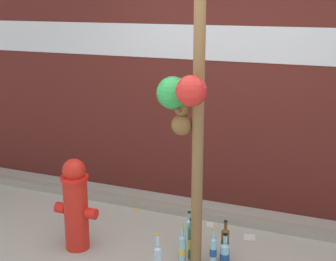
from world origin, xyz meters
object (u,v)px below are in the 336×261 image
at_px(bottle_3, 182,249).
at_px(bottle_4, 225,254).
at_px(bottle_6, 189,232).
at_px(bottle_0, 158,258).
at_px(memorial_post, 188,70).
at_px(fire_hydrant, 76,204).
at_px(bottle_2, 191,242).
at_px(bottle_1, 225,244).
at_px(bottle_5, 213,251).

height_order(bottle_3, bottle_4, bottle_3).
bearing_deg(bottle_6, bottle_0, -98.66).
xyz_separation_m(memorial_post, bottle_4, (0.31, 0.10, -1.55)).
bearing_deg(bottle_0, bottle_6, 81.34).
bearing_deg(bottle_4, fire_hydrant, -171.48).
relative_size(bottle_2, bottle_4, 1.25).
bearing_deg(bottle_0, bottle_1, 43.68).
bearing_deg(bottle_0, memorial_post, 52.42).
bearing_deg(bottle_5, bottle_3, -172.43).
bearing_deg(memorial_post, bottle_0, -127.58).
bearing_deg(bottle_1, bottle_3, -148.73).
bearing_deg(fire_hydrant, bottle_0, -8.28).
bearing_deg(bottle_3, bottle_5, 7.57).
height_order(fire_hydrant, bottle_3, fire_hydrant).
xyz_separation_m(memorial_post, fire_hydrant, (-1.01, -0.09, -1.23)).
xyz_separation_m(memorial_post, bottle_6, (-0.09, 0.30, -1.51)).
distance_m(bottle_4, bottle_5, 0.11).
height_order(bottle_4, bottle_6, bottle_6).
bearing_deg(bottle_4, bottle_5, -146.56).
relative_size(bottle_3, bottle_4, 1.21).
bearing_deg(bottle_2, bottle_5, -17.50).
bearing_deg(bottle_0, fire_hydrant, 171.72).
xyz_separation_m(fire_hydrant, bottle_1, (1.29, 0.30, -0.28)).
relative_size(bottle_1, bottle_6, 1.06).
bearing_deg(memorial_post, bottle_6, 105.93).
bearing_deg(bottle_4, bottle_0, -145.81).
distance_m(memorial_post, bottle_0, 1.54).
bearing_deg(fire_hydrant, bottle_2, 11.77).
bearing_deg(fire_hydrant, bottle_6, 23.22).
bearing_deg(bottle_3, fire_hydrant, -173.74).
relative_size(fire_hydrant, bottle_0, 2.35).
bearing_deg(fire_hydrant, bottle_3, 6.26).
bearing_deg(bottle_0, bottle_5, 34.35).
xyz_separation_m(memorial_post, bottle_5, (0.22, 0.05, -1.51)).
bearing_deg(bottle_2, bottle_6, 115.17).
height_order(memorial_post, bottle_2, memorial_post).
height_order(fire_hydrant, bottle_2, fire_hydrant).
height_order(bottle_5, bottle_6, bottle_5).
relative_size(fire_hydrant, bottle_2, 2.26).
height_order(bottle_2, bottle_5, bottle_2).
bearing_deg(bottle_2, bottle_4, -2.54).
xyz_separation_m(bottle_2, bottle_6, (-0.09, 0.19, -0.01)).
bearing_deg(memorial_post, fire_hydrant, -174.77).
distance_m(bottle_2, bottle_6, 0.21).
bearing_deg(bottle_3, memorial_post, -18.41).
distance_m(fire_hydrant, bottle_1, 1.35).
height_order(bottle_3, bottle_5, bottle_3).
relative_size(memorial_post, fire_hydrant, 3.55).
height_order(bottle_0, bottle_3, bottle_3).
height_order(fire_hydrant, bottle_5, fire_hydrant).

